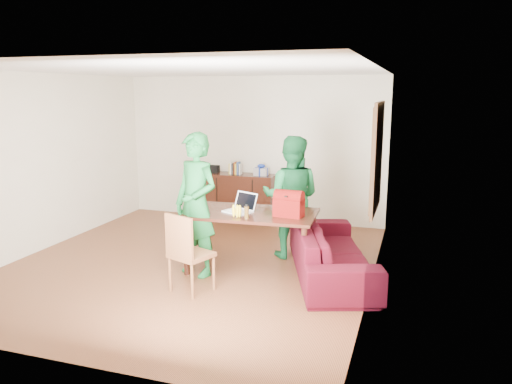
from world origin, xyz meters
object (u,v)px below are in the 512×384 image
(chair, at_px, (191,268))
(bottle, at_px, (247,211))
(red_bag, at_px, (289,206))
(sofa, at_px, (331,250))
(person_near, at_px, (196,205))
(person_far, at_px, (291,197))
(table, at_px, (251,220))
(laptop, at_px, (238,209))

(chair, relative_size, bottle, 5.61)
(chair, height_order, bottle, chair)
(red_bag, xyz_separation_m, sofa, (0.54, 0.20, -0.61))
(person_near, bearing_deg, sofa, 38.13)
(person_near, height_order, person_far, person_near)
(person_far, xyz_separation_m, red_bag, (0.17, -0.79, 0.05))
(person_near, distance_m, red_bag, 1.22)
(table, distance_m, sofa, 1.14)
(chair, bearing_deg, bottle, 71.29)
(person_far, bearing_deg, laptop, 50.69)
(laptop, bearing_deg, sofa, 33.12)
(laptop, height_order, sofa, laptop)
(table, bearing_deg, person_near, -153.69)
(bottle, bearing_deg, red_bag, 28.34)
(bottle, height_order, red_bag, red_bag)
(laptop, relative_size, red_bag, 1.17)
(person_near, bearing_deg, laptop, 53.73)
(chair, distance_m, laptop, 1.09)
(bottle, bearing_deg, person_far, 72.69)
(person_far, relative_size, laptop, 4.13)
(table, height_order, bottle, bottle)
(bottle, height_order, sofa, bottle)
(person_near, height_order, bottle, person_near)
(chair, bearing_deg, sofa, 55.92)
(red_bag, bearing_deg, person_far, 108.22)
(person_near, bearing_deg, chair, -51.06)
(laptop, bearing_deg, table, 47.41)
(person_far, xyz_separation_m, bottle, (-0.33, -1.05, 0.00))
(person_near, relative_size, sofa, 0.82)
(chair, distance_m, red_bag, 1.50)
(chair, distance_m, bottle, 1.01)
(person_near, relative_size, laptop, 4.38)
(chair, xyz_separation_m, person_near, (-0.18, 0.58, 0.66))
(table, distance_m, laptop, 0.24)
(bottle, xyz_separation_m, sofa, (1.03, 0.46, -0.57))
(chair, bearing_deg, person_near, 127.88)
(person_far, bearing_deg, chair, 58.47)
(laptop, height_order, bottle, laptop)
(laptop, xyz_separation_m, bottle, (0.22, -0.26, 0.04))
(table, distance_m, bottle, 0.39)
(person_near, xyz_separation_m, bottle, (0.69, 0.04, -0.05))
(person_far, height_order, sofa, person_far)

